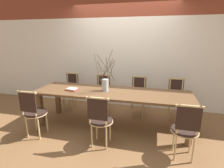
{
  "coord_description": "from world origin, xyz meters",
  "views": [
    {
      "loc": [
        0.77,
        -3.1,
        1.74
      ],
      "look_at": [
        0.0,
        0.0,
        0.88
      ],
      "focal_mm": 28.0,
      "sensor_mm": 36.0,
      "label": 1
    }
  ],
  "objects_px": {
    "vase_centerpiece": "(105,84)",
    "dining_table": "(112,96)",
    "chair_near_center": "(186,128)",
    "book_stack": "(72,89)",
    "chair_far_center": "(138,94)"
  },
  "relations": [
    {
      "from": "chair_near_center",
      "to": "vase_centerpiece",
      "type": "xyz_separation_m",
      "value": [
        -1.39,
        0.71,
        0.38
      ]
    },
    {
      "from": "dining_table",
      "to": "vase_centerpiece",
      "type": "distance_m",
      "value": 0.26
    },
    {
      "from": "chair_far_center",
      "to": "book_stack",
      "type": "height_order",
      "value": "chair_far_center"
    },
    {
      "from": "chair_far_center",
      "to": "vase_centerpiece",
      "type": "distance_m",
      "value": 0.97
    },
    {
      "from": "dining_table",
      "to": "chair_near_center",
      "type": "distance_m",
      "value": 1.43
    },
    {
      "from": "chair_near_center",
      "to": "chair_far_center",
      "type": "height_order",
      "value": "same"
    },
    {
      "from": "chair_far_center",
      "to": "book_stack",
      "type": "xyz_separation_m",
      "value": [
        -1.23,
        -0.79,
        0.26
      ]
    },
    {
      "from": "chair_near_center",
      "to": "chair_far_center",
      "type": "relative_size",
      "value": 1.0
    },
    {
      "from": "vase_centerpiece",
      "to": "chair_near_center",
      "type": "bearing_deg",
      "value": -27.2
    },
    {
      "from": "dining_table",
      "to": "book_stack",
      "type": "relative_size",
      "value": 12.1
    },
    {
      "from": "chair_near_center",
      "to": "book_stack",
      "type": "bearing_deg",
      "value": 163.56
    },
    {
      "from": "chair_near_center",
      "to": "book_stack",
      "type": "distance_m",
      "value": 2.14
    },
    {
      "from": "book_stack",
      "to": "vase_centerpiece",
      "type": "bearing_deg",
      "value": 9.72
    },
    {
      "from": "vase_centerpiece",
      "to": "dining_table",
      "type": "bearing_deg",
      "value": -7.74
    },
    {
      "from": "dining_table",
      "to": "chair_far_center",
      "type": "height_order",
      "value": "chair_far_center"
    }
  ]
}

